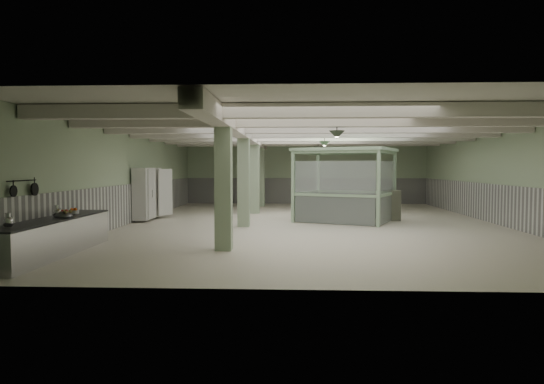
{
  "coord_description": "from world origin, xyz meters",
  "views": [
    {
      "loc": [
        -0.67,
        -18.45,
        2.17
      ],
      "look_at": [
        -1.43,
        -1.85,
        1.3
      ],
      "focal_mm": 32.0,
      "sensor_mm": 36.0,
      "label": 1
    }
  ],
  "objects_px": {
    "guard_booth": "(345,173)",
    "filing_cabinet": "(395,205)",
    "prep_counter": "(53,237)",
    "walkin_cooler": "(148,195)"
  },
  "relations": [
    {
      "from": "prep_counter",
      "to": "guard_booth",
      "type": "relative_size",
      "value": 1.09
    },
    {
      "from": "prep_counter",
      "to": "walkin_cooler",
      "type": "bearing_deg",
      "value": 90.6
    },
    {
      "from": "prep_counter",
      "to": "filing_cabinet",
      "type": "distance_m",
      "value": 12.9
    },
    {
      "from": "prep_counter",
      "to": "walkin_cooler",
      "type": "height_order",
      "value": "walkin_cooler"
    },
    {
      "from": "prep_counter",
      "to": "filing_cabinet",
      "type": "xyz_separation_m",
      "value": [
        9.92,
        8.25,
        0.15
      ]
    },
    {
      "from": "walkin_cooler",
      "to": "prep_counter",
      "type": "bearing_deg",
      "value": -89.4
    },
    {
      "from": "prep_counter",
      "to": "walkin_cooler",
      "type": "relative_size",
      "value": 2.19
    },
    {
      "from": "guard_booth",
      "to": "filing_cabinet",
      "type": "xyz_separation_m",
      "value": [
        2.02,
        0.28,
        -1.31
      ]
    },
    {
      "from": "guard_booth",
      "to": "filing_cabinet",
      "type": "height_order",
      "value": "guard_booth"
    },
    {
      "from": "walkin_cooler",
      "to": "filing_cabinet",
      "type": "height_order",
      "value": "walkin_cooler"
    }
  ]
}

